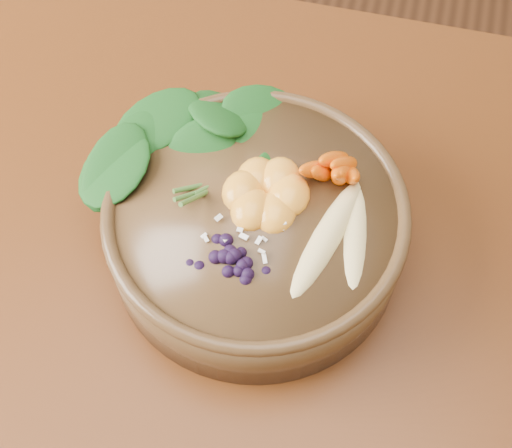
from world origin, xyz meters
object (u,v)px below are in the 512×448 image
object	(u,v)px
kale_heap	(239,132)
mandarin_cluster	(266,185)
stoneware_bowl	(256,229)
carrot_cluster	(342,139)
blueberry_pile	(231,250)
dining_table	(168,337)
banana_halves	(343,229)

from	to	relation	value
kale_heap	mandarin_cluster	world-z (taller)	kale_heap
stoneware_bowl	carrot_cluster	distance (m)	0.12
blueberry_pile	dining_table	bearing A→B (deg)	-163.87
kale_heap	mandarin_cluster	size ratio (longest dim) A/B	2.07
carrot_cluster	blueberry_pile	size ratio (longest dim) A/B	0.60
carrot_cluster	mandarin_cluster	size ratio (longest dim) A/B	0.87
dining_table	banana_halves	size ratio (longest dim) A/B	10.04
mandarin_cluster	blueberry_pile	xyz separation A→B (m)	(-0.01, -0.08, 0.00)
stoneware_bowl	banana_halves	bearing A→B (deg)	-7.73
stoneware_bowl	mandarin_cluster	size ratio (longest dim) A/B	3.15
banana_halves	mandarin_cluster	size ratio (longest dim) A/B	1.74
kale_heap	blueberry_pile	size ratio (longest dim) A/B	1.42
stoneware_bowl	blueberry_pile	size ratio (longest dim) A/B	2.16
kale_heap	mandarin_cluster	distance (m)	0.06
dining_table	mandarin_cluster	bearing A→B (deg)	48.93
kale_heap	stoneware_bowl	bearing A→B (deg)	-63.61
banana_halves	mandarin_cluster	distance (m)	0.08
dining_table	mandarin_cluster	size ratio (longest dim) A/B	17.45
dining_table	banana_halves	bearing A→B (deg)	23.01
stoneware_bowl	carrot_cluster	xyz separation A→B (m)	(0.07, 0.07, 0.08)
stoneware_bowl	kale_heap	bearing A→B (deg)	116.39
carrot_cluster	mandarin_cluster	world-z (taller)	carrot_cluster
kale_heap	banana_halves	bearing A→B (deg)	-34.02
blueberry_pile	stoneware_bowl	bearing A→B (deg)	82.39
dining_table	banana_halves	distance (m)	0.26
mandarin_cluster	carrot_cluster	bearing A→B (deg)	39.72
dining_table	kale_heap	size ratio (longest dim) A/B	8.45
stoneware_bowl	carrot_cluster	size ratio (longest dim) A/B	3.62
dining_table	blueberry_pile	distance (m)	0.20
banana_halves	mandarin_cluster	xyz separation A→B (m)	(-0.08, 0.03, 0.00)
stoneware_bowl	banana_halves	world-z (taller)	banana_halves
banana_halves	mandarin_cluster	world-z (taller)	mandarin_cluster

